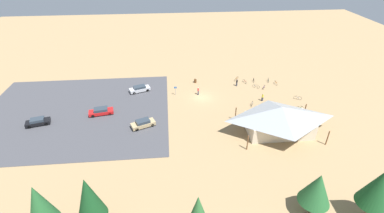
# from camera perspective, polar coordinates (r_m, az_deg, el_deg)

# --- Properties ---
(ground) EXTENTS (160.00, 160.00, 0.00)m
(ground) POSITION_cam_1_polar(r_m,az_deg,el_deg) (60.91, 2.07, 1.87)
(ground) COLOR #9E7F56
(ground) RESTS_ON ground
(parking_lot_asphalt) EXTENTS (37.15, 30.21, 0.05)m
(parking_lot_asphalt) POSITION_cam_1_polar(r_m,az_deg,el_deg) (60.48, -22.90, -1.08)
(parking_lot_asphalt) COLOR #424247
(parking_lot_asphalt) RESTS_ON ground
(bike_pavilion) EXTENTS (14.16, 9.13, 5.24)m
(bike_pavilion) POSITION_cam_1_polar(r_m,az_deg,el_deg) (51.09, 17.75, -2.22)
(bike_pavilion) COLOR beige
(bike_pavilion) RESTS_ON ground
(trash_bin) EXTENTS (0.60, 0.60, 0.90)m
(trash_bin) POSITION_cam_1_polar(r_m,az_deg,el_deg) (67.15, 0.68, 5.32)
(trash_bin) COLOR brown
(trash_bin) RESTS_ON ground
(lot_sign) EXTENTS (0.56, 0.08, 2.20)m
(lot_sign) POSITION_cam_1_polar(r_m,az_deg,el_deg) (61.24, -3.43, 3.52)
(lot_sign) COLOR #99999E
(lot_sign) RESTS_ON ground
(pine_mideast) EXTENTS (3.31, 3.31, 8.18)m
(pine_mideast) POSITION_cam_1_polar(r_m,az_deg,el_deg) (35.85, -29.04, -17.29)
(pine_mideast) COLOR brown
(pine_mideast) RESTS_ON ground
(pine_midwest) EXTENTS (3.86, 3.86, 6.60)m
(pine_midwest) POSITION_cam_1_polar(r_m,az_deg,el_deg) (37.78, 24.44, -15.17)
(pine_midwest) COLOR brown
(pine_midwest) RESTS_ON ground
(pine_far_east) EXTENTS (3.40, 3.40, 8.32)m
(pine_far_east) POSITION_cam_1_polar(r_m,az_deg,el_deg) (34.36, -20.56, -17.28)
(pine_far_east) COLOR brown
(pine_far_east) RESTS_ON ground
(pine_west) EXTENTS (3.84, 3.84, 8.46)m
(pine_west) POSITION_cam_1_polar(r_m,az_deg,el_deg) (39.42, 34.24, -13.61)
(pine_west) COLOR brown
(pine_west) RESTS_ON ground
(bicycle_silver_yard_front) EXTENTS (1.41, 1.04, 0.81)m
(bicycle_silver_yard_front) POSITION_cam_1_polar(r_m,az_deg,el_deg) (66.45, 13.09, 4.07)
(bicycle_silver_yard_front) COLOR black
(bicycle_silver_yard_front) RESTS_ON ground
(bicycle_orange_by_bin) EXTENTS (0.48, 1.68, 0.86)m
(bicycle_orange_by_bin) POSITION_cam_1_polar(r_m,az_deg,el_deg) (69.33, 16.89, 4.70)
(bicycle_orange_by_bin) COLOR black
(bicycle_orange_by_bin) RESTS_ON ground
(bicycle_teal_yard_left) EXTENTS (0.58, 1.69, 0.81)m
(bicycle_teal_yard_left) POSITION_cam_1_polar(r_m,az_deg,el_deg) (70.16, 15.47, 5.25)
(bicycle_teal_yard_left) COLOR black
(bicycle_teal_yard_left) RESTS_ON ground
(bicycle_yellow_yard_center) EXTENTS (0.54, 1.55, 0.81)m
(bicycle_yellow_yard_center) POSITION_cam_1_polar(r_m,az_deg,el_deg) (59.83, 18.21, -0.07)
(bicycle_yellow_yard_center) COLOR black
(bicycle_yellow_yard_center) RESTS_ON ground
(bicycle_purple_mid_cluster) EXTENTS (0.98, 1.41, 0.78)m
(bicycle_purple_mid_cluster) POSITION_cam_1_polar(r_m,az_deg,el_deg) (66.54, 14.63, 3.88)
(bicycle_purple_mid_cluster) COLOR black
(bicycle_purple_mid_cluster) RESTS_ON ground
(bicycle_green_near_porch) EXTENTS (1.80, 0.48, 0.85)m
(bicycle_green_near_porch) POSITION_cam_1_polar(r_m,az_deg,el_deg) (60.44, 21.26, -0.31)
(bicycle_green_near_porch) COLOR black
(bicycle_green_near_porch) RESTS_ON ground
(bicycle_black_trailside) EXTENTS (0.51, 1.63, 0.75)m
(bicycle_black_trailside) POSITION_cam_1_polar(r_m,az_deg,el_deg) (69.37, 12.63, 5.33)
(bicycle_black_trailside) COLOR black
(bicycle_black_trailside) RESTS_ON ground
(bicycle_white_lone_west) EXTENTS (0.76, 1.61, 0.84)m
(bicycle_white_lone_west) POSITION_cam_1_polar(r_m,az_deg,el_deg) (59.15, 12.31, 0.54)
(bicycle_white_lone_west) COLOR black
(bicycle_white_lone_west) RESTS_ON ground
(bicycle_blue_edge_south) EXTENTS (1.48, 1.01, 0.82)m
(bicycle_blue_edge_south) POSITION_cam_1_polar(r_m,az_deg,el_deg) (59.87, 16.25, 0.35)
(bicycle_blue_edge_south) COLOR black
(bicycle_blue_edge_south) RESTS_ON ground
(bicycle_red_yard_right) EXTENTS (0.63, 1.62, 0.74)m
(bicycle_red_yard_right) POSITION_cam_1_polar(r_m,az_deg,el_deg) (68.27, 10.85, 5.10)
(bicycle_red_yard_right) COLOR black
(bicycle_red_yard_right) RESTS_ON ground
(bicycle_silver_front_row) EXTENTS (1.51, 0.86, 0.84)m
(bicycle_silver_front_row) POSITION_cam_1_polar(r_m,az_deg,el_deg) (64.20, 21.00, 1.68)
(bicycle_silver_front_row) COLOR black
(bicycle_silver_front_row) RESTS_ON ground
(bicycle_orange_back_row) EXTENTS (1.24, 1.37, 0.84)m
(bicycle_orange_back_row) POSITION_cam_1_polar(r_m,az_deg,el_deg) (69.18, 9.17, 5.67)
(bicycle_orange_back_row) COLOR black
(bicycle_orange_back_row) RESTS_ON ground
(car_tan_near_entry) EXTENTS (4.72, 3.30, 1.44)m
(car_tan_near_entry) POSITION_cam_1_polar(r_m,az_deg,el_deg) (51.95, -10.07, -3.46)
(car_tan_near_entry) COLOR tan
(car_tan_near_entry) RESTS_ON parking_lot_asphalt
(car_silver_far_end) EXTENTS (4.93, 3.29, 1.38)m
(car_silver_far_end) POSITION_cam_1_polar(r_m,az_deg,el_deg) (64.01, -10.76, 3.62)
(car_silver_far_end) COLOR #BCBCC1
(car_silver_far_end) RESTS_ON parking_lot_asphalt
(car_black_second_row) EXTENTS (4.52, 2.75, 1.34)m
(car_black_second_row) POSITION_cam_1_polar(r_m,az_deg,el_deg) (59.22, -29.26, -2.75)
(car_black_second_row) COLOR black
(car_black_second_row) RESTS_ON parking_lot_asphalt
(car_red_end_stall) EXTENTS (4.94, 2.61, 1.38)m
(car_red_end_stall) POSITION_cam_1_polar(r_m,az_deg,el_deg) (57.59, -18.27, -0.93)
(car_red_end_stall) COLOR red
(car_red_end_stall) RESTS_ON parking_lot_asphalt
(visitor_by_pavilion) EXTENTS (0.40, 0.37, 1.73)m
(visitor_by_pavilion) POSITION_cam_1_polar(r_m,az_deg,el_deg) (61.12, 14.37, 1.91)
(visitor_by_pavilion) COLOR #2D3347
(visitor_by_pavilion) RESTS_ON ground
(visitor_near_lot) EXTENTS (0.36, 0.36, 1.82)m
(visitor_near_lot) POSITION_cam_1_polar(r_m,az_deg,el_deg) (61.58, 1.29, 3.26)
(visitor_near_lot) COLOR #2D3347
(visitor_near_lot) RESTS_ON ground
(visitor_at_bikes) EXTENTS (0.37, 0.40, 1.77)m
(visitor_at_bikes) POSITION_cam_1_polar(r_m,az_deg,el_deg) (66.22, 9.25, 4.95)
(visitor_at_bikes) COLOR #2D3347
(visitor_at_bikes) RESTS_ON ground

